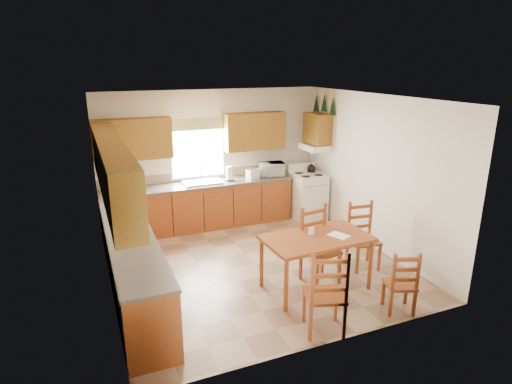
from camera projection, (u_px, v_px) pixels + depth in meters
name	position (u px, v px, depth m)	size (l,w,h in m)	color
floor	(255.00, 264.00, 7.07)	(4.50, 4.50, 0.00)	#917457
ceiling	(254.00, 98.00, 6.28)	(4.50, 4.50, 0.00)	brown
wall_left	(103.00, 204.00, 5.84)	(4.50, 4.50, 0.00)	silver
wall_right	(373.00, 172.00, 7.50)	(4.50, 4.50, 0.00)	silver
wall_back	(212.00, 157.00, 8.66)	(4.50, 4.50, 0.00)	silver
wall_front	(333.00, 239.00, 4.69)	(4.50, 4.50, 0.00)	silver
lower_cab_back	(200.00, 207.00, 8.52)	(3.75, 0.60, 0.88)	brown
lower_cab_left	(132.00, 265.00, 6.09)	(0.60, 3.60, 0.88)	brown
counter_back	(199.00, 185.00, 8.38)	(3.75, 0.63, 0.04)	#534A41
counter_left	(130.00, 235.00, 5.95)	(0.63, 3.60, 0.04)	#534A41
backsplash	(195.00, 176.00, 8.61)	(3.75, 0.01, 0.18)	#856D57
upper_cab_back_left	(133.00, 139.00, 7.79)	(1.41, 0.33, 0.75)	brown
upper_cab_back_right	(254.00, 131.00, 8.68)	(1.25, 0.33, 0.75)	brown
upper_cab_left	(113.00, 169.00, 5.62)	(0.33, 3.60, 0.75)	brown
upper_cab_stove	(318.00, 129.00, 8.73)	(0.33, 0.62, 0.62)	brown
range_hood	(315.00, 147.00, 8.83)	(0.44, 0.62, 0.12)	silver
window_frame	(198.00, 149.00, 8.46)	(1.13, 0.02, 1.18)	silver
window_pane	(198.00, 149.00, 8.46)	(1.05, 0.01, 1.10)	white
window_valance	(197.00, 124.00, 8.29)	(1.19, 0.01, 0.24)	#3C5D30
sink_basin	(203.00, 182.00, 8.40)	(0.75, 0.45, 0.04)	silver
pine_decal_a	(333.00, 106.00, 8.36)	(0.22, 0.22, 0.36)	black
pine_decal_b	(324.00, 102.00, 8.63)	(0.22, 0.22, 0.36)	black
pine_decal_c	(316.00, 103.00, 8.92)	(0.22, 0.22, 0.36)	black
stove	(308.00, 197.00, 9.03)	(0.64, 0.66, 0.95)	silver
coffeemaker	(118.00, 184.00, 7.80)	(0.18, 0.22, 0.31)	silver
paper_towel	(229.00, 174.00, 8.54)	(0.13, 0.13, 0.30)	white
toaster	(253.00, 174.00, 8.69)	(0.24, 0.15, 0.20)	silver
microwave	(272.00, 169.00, 8.92)	(0.47, 0.34, 0.28)	silver
dining_table	(316.00, 262.00, 6.23)	(1.52, 0.87, 0.81)	brown
chair_near_left	(325.00, 290.00, 5.18)	(0.47, 0.45, 1.12)	brown
chair_near_right	(400.00, 280.00, 5.65)	(0.37, 0.36, 0.89)	brown
chair_far_left	(321.00, 247.00, 6.36)	(0.48, 0.46, 1.15)	brown
chair_far_right	(364.00, 237.00, 6.83)	(0.45, 0.42, 1.06)	brown
table_paper	(339.00, 235.00, 6.16)	(0.21, 0.29, 0.00)	white
table_card	(312.00, 231.00, 6.17)	(0.09, 0.02, 0.11)	white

